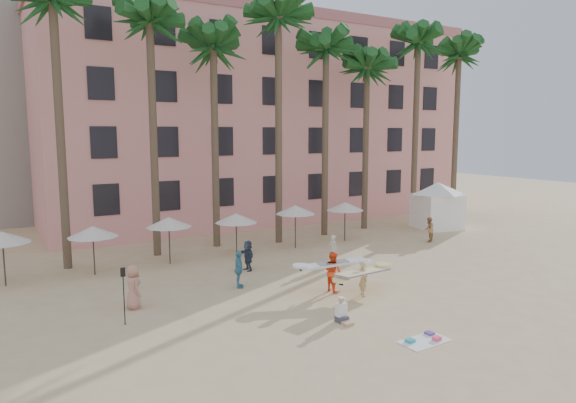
# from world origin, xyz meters

# --- Properties ---
(ground) EXTENTS (120.00, 120.00, 0.00)m
(ground) POSITION_xyz_m (0.00, 0.00, 0.00)
(ground) COLOR #D1B789
(ground) RESTS_ON ground
(pink_hotel) EXTENTS (35.00, 14.00, 16.00)m
(pink_hotel) POSITION_xyz_m (7.00, 26.00, 8.00)
(pink_hotel) COLOR #DF9188
(pink_hotel) RESTS_ON ground
(palm_row) EXTENTS (44.40, 5.40, 16.30)m
(palm_row) POSITION_xyz_m (0.51, 15.00, 12.97)
(palm_row) COLOR brown
(palm_row) RESTS_ON ground
(umbrella_row) EXTENTS (22.50, 2.70, 2.73)m
(umbrella_row) POSITION_xyz_m (-3.00, 12.50, 2.33)
(umbrella_row) COLOR #332B23
(umbrella_row) RESTS_ON ground
(cabana) EXTENTS (5.43, 5.43, 3.50)m
(cabana) POSITION_xyz_m (15.82, 12.79, 2.07)
(cabana) COLOR white
(cabana) RESTS_ON ground
(beach_towel) EXTENTS (1.85, 1.09, 0.14)m
(beach_towel) POSITION_xyz_m (-0.62, -2.25, 0.03)
(beach_towel) COLOR white
(beach_towel) RESTS_ON ground
(carrier_yellow) EXTENTS (3.44, 1.75, 1.55)m
(carrier_yellow) POSITION_xyz_m (0.69, 2.79, 0.91)
(carrier_yellow) COLOR tan
(carrier_yellow) RESTS_ON ground
(carrier_white) EXTENTS (3.18, 1.52, 1.85)m
(carrier_white) POSITION_xyz_m (-0.09, 4.01, 0.98)
(carrier_white) COLOR #FF4B1A
(carrier_white) RESTS_ON ground
(beachgoers) EXTENTS (21.03, 4.22, 1.87)m
(beachgoers) POSITION_xyz_m (-0.60, 7.93, 0.86)
(beachgoers) COLOR #2C394E
(beachgoers) RESTS_ON ground
(paddle) EXTENTS (0.18, 0.04, 2.23)m
(paddle) POSITION_xyz_m (-9.30, 4.58, 1.41)
(paddle) COLOR black
(paddle) RESTS_ON ground
(seated_man) EXTENTS (0.43, 0.75, 0.97)m
(seated_man) POSITION_xyz_m (-2.05, 0.64, 0.33)
(seated_man) COLOR #3F3F4C
(seated_man) RESTS_ON ground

